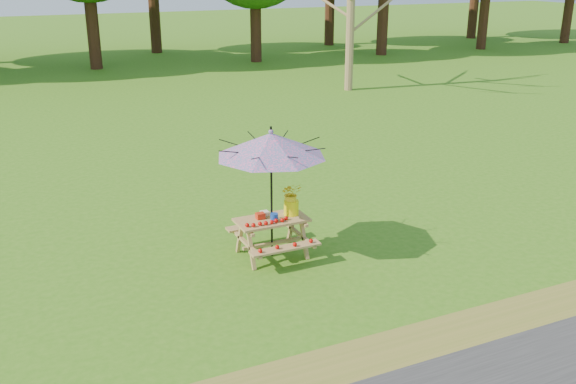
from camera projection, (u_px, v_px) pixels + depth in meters
name	position (u px, v px, depth m)	size (l,w,h in m)	color
ground	(515.00, 223.00, 12.27)	(120.00, 120.00, 0.00)	#367015
picnic_table	(272.00, 238.00, 10.81)	(1.20, 1.32, 0.67)	#A9784C
patio_umbrella	(271.00, 145.00, 10.27)	(1.90, 1.90, 2.25)	black
produce_bins	(267.00, 216.00, 10.68)	(0.31, 0.43, 0.13)	red
tomatoes_row	(268.00, 222.00, 10.47)	(0.77, 0.13, 0.07)	#C40B06
flower_bucket	(291.00, 198.00, 10.78)	(0.38, 0.34, 0.57)	#FFF60D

